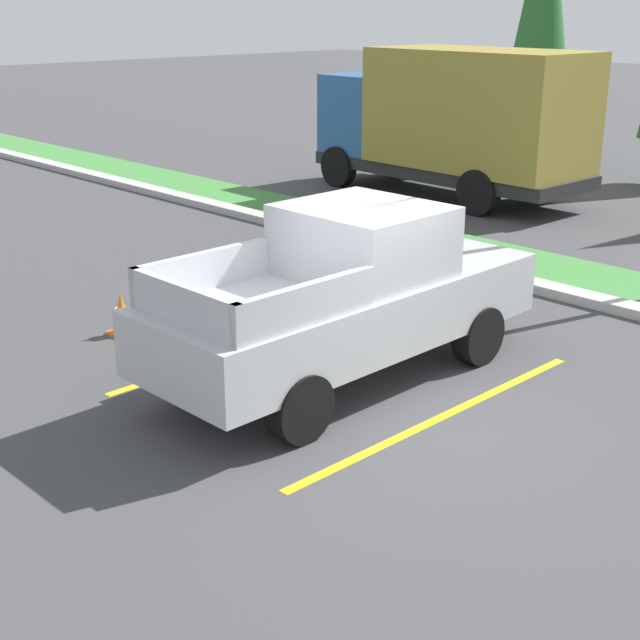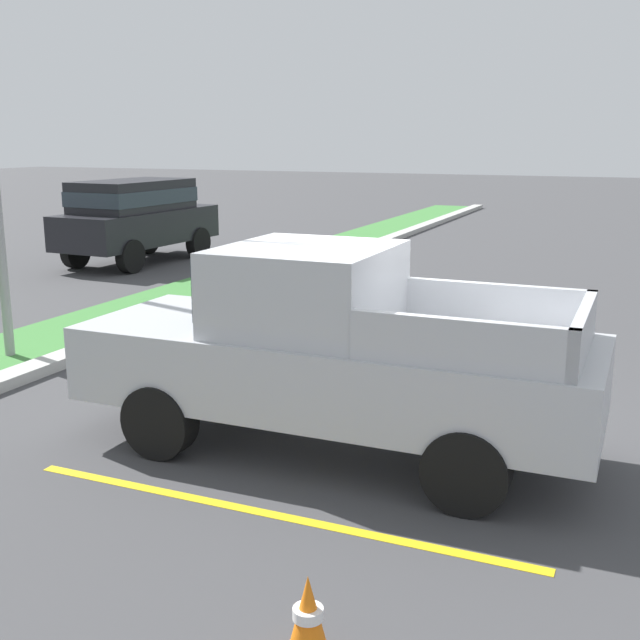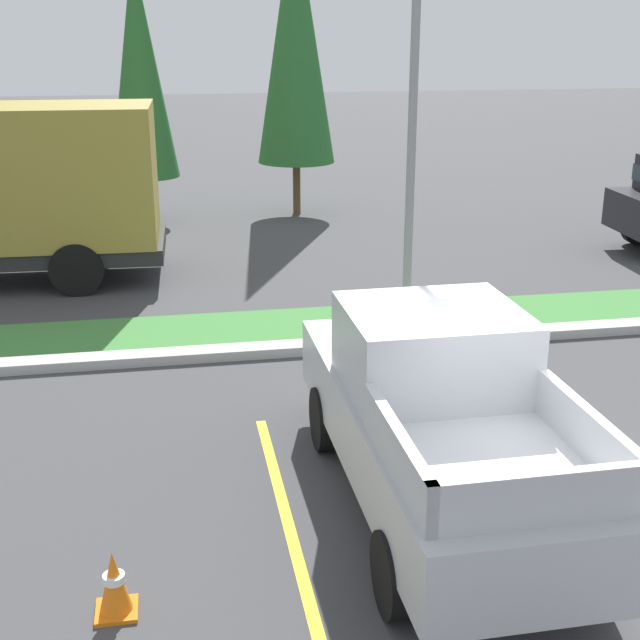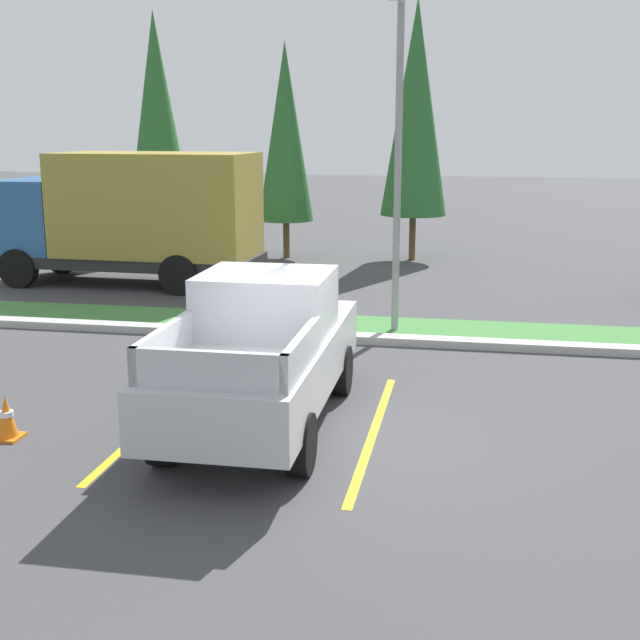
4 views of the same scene
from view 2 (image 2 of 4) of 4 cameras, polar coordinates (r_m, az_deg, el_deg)
ground_plane at (r=8.88m, az=4.74°, el=-7.69°), size 120.00×120.00×0.00m
parking_line_near at (r=6.95m, az=-3.93°, el=-13.83°), size 0.12×4.80×0.01m
parking_line_far at (r=9.58m, az=4.60°, el=-6.06°), size 0.12×4.80×0.01m
curb_strip at (r=11.37m, az=-19.90°, el=-3.34°), size 56.00×0.40×0.15m
pickup_truck_main at (r=7.90m, az=0.76°, el=-2.34°), size 2.01×5.24×2.10m
suv_distant at (r=20.58m, az=-13.22°, el=7.48°), size 4.68×2.12×2.10m
traffic_cone at (r=5.09m, az=-0.87°, el=-21.07°), size 0.36×0.36×0.60m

